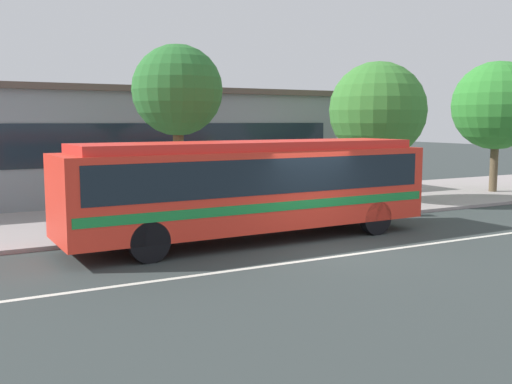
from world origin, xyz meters
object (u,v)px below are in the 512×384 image
at_px(pedestrian_waiting_near_sign, 196,194).
at_px(pedestrian_walking_along_curb, 180,190).
at_px(transit_bus, 252,183).
at_px(street_tree_far_end, 497,106).
at_px(street_tree_near_stop, 177,91).
at_px(bus_stop_sign, 345,168).
at_px(street_tree_mid_block, 378,111).

relative_size(pedestrian_waiting_near_sign, pedestrian_walking_along_curb, 1.01).
xyz_separation_m(transit_bus, pedestrian_walking_along_curb, (-0.83, 3.37, -0.49)).
bearing_deg(street_tree_far_end, street_tree_near_stop, -179.37).
relative_size(pedestrian_walking_along_curb, street_tree_far_end, 0.29).
bearing_deg(pedestrian_walking_along_curb, pedestrian_waiting_near_sign, -87.92).
bearing_deg(street_tree_near_stop, street_tree_far_end, 0.63).
relative_size(transit_bus, street_tree_near_stop, 1.87).
bearing_deg(street_tree_near_stop, transit_bus, -80.13).
height_order(bus_stop_sign, street_tree_far_end, street_tree_far_end).
distance_m(transit_bus, street_tree_mid_block, 9.05).
bearing_deg(pedestrian_walking_along_curb, bus_stop_sign, -12.81).
bearing_deg(transit_bus, pedestrian_waiting_near_sign, 110.25).
distance_m(transit_bus, street_tree_far_end, 15.47).
distance_m(street_tree_near_stop, street_tree_far_end, 15.41).
relative_size(pedestrian_walking_along_curb, bus_stop_sign, 0.70).
distance_m(street_tree_near_stop, street_tree_mid_block, 8.52).
distance_m(pedestrian_waiting_near_sign, street_tree_near_stop, 3.59).
height_order(pedestrian_walking_along_curb, street_tree_mid_block, street_tree_mid_block).
xyz_separation_m(transit_bus, bus_stop_sign, (4.79, 2.09, 0.09)).
bearing_deg(pedestrian_waiting_near_sign, street_tree_mid_block, 12.37).
relative_size(transit_bus, bus_stop_sign, 4.31).
relative_size(pedestrian_waiting_near_sign, street_tree_mid_block, 0.31).
height_order(pedestrian_waiting_near_sign, street_tree_near_stop, street_tree_near_stop).
bearing_deg(street_tree_near_stop, street_tree_mid_block, 1.13).
height_order(pedestrian_waiting_near_sign, street_tree_mid_block, street_tree_mid_block).
bearing_deg(street_tree_far_end, pedestrian_waiting_near_sign, -173.06).
relative_size(bus_stop_sign, street_tree_mid_block, 0.44).
bearing_deg(bus_stop_sign, pedestrian_waiting_near_sign, 179.49).
distance_m(pedestrian_walking_along_curb, bus_stop_sign, 5.79).
height_order(street_tree_near_stop, street_tree_mid_block, street_tree_near_stop).
height_order(pedestrian_walking_along_curb, street_tree_far_end, street_tree_far_end).
relative_size(transit_bus, street_tree_far_end, 1.80).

